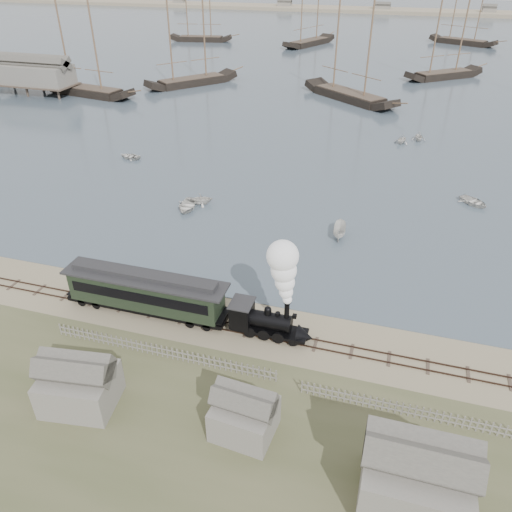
# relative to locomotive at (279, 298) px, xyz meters

# --- Properties ---
(ground) EXTENTS (600.00, 600.00, 0.00)m
(ground) POSITION_rel_locomotive_xyz_m (-1.76, 2.00, -4.08)
(ground) COLOR tan
(ground) RESTS_ON ground
(harbor_water) EXTENTS (600.00, 336.00, 0.06)m
(harbor_water) POSITION_rel_locomotive_xyz_m (-1.76, 172.00, -4.05)
(harbor_water) COLOR #42515F
(harbor_water) RESTS_ON ground
(rail_track) EXTENTS (120.00, 1.80, 0.16)m
(rail_track) POSITION_rel_locomotive_xyz_m (-1.76, 0.00, -4.04)
(rail_track) COLOR #35251D
(rail_track) RESTS_ON ground
(picket_fence_west) EXTENTS (19.00, 0.10, 1.20)m
(picket_fence_west) POSITION_rel_locomotive_xyz_m (-8.26, -5.00, -4.08)
(picket_fence_west) COLOR gray
(picket_fence_west) RESTS_ON ground
(picket_fence_east) EXTENTS (15.00, 0.10, 1.20)m
(picket_fence_east) POSITION_rel_locomotive_xyz_m (10.74, -5.50, -4.08)
(picket_fence_east) COLOR gray
(picket_fence_east) RESTS_ON ground
(shed_left) EXTENTS (5.00, 4.00, 4.10)m
(shed_left) POSITION_rel_locomotive_xyz_m (-11.76, -11.00, -4.08)
(shed_left) COLOR gray
(shed_left) RESTS_ON ground
(shed_mid) EXTENTS (4.00, 3.50, 3.60)m
(shed_mid) POSITION_rel_locomotive_xyz_m (0.24, -10.00, -4.08)
(shed_mid) COLOR gray
(shed_mid) RESTS_ON ground
(shed_right) EXTENTS (6.00, 5.00, 5.10)m
(shed_right) POSITION_rel_locomotive_xyz_m (11.24, -12.00, -4.08)
(shed_right) COLOR gray
(shed_right) RESTS_ON ground
(far_spit) EXTENTS (500.00, 20.00, 1.80)m
(far_spit) POSITION_rel_locomotive_xyz_m (-1.76, 252.00, -4.08)
(far_spit) COLOR tan
(far_spit) RESTS_ON ground
(locomotive) EXTENTS (7.08, 2.64, 8.82)m
(locomotive) POSITION_rel_locomotive_xyz_m (0.00, 0.00, 0.00)
(locomotive) COLOR black
(locomotive) RESTS_ON ground
(passenger_coach) EXTENTS (15.02, 2.90, 3.65)m
(passenger_coach) POSITION_rel_locomotive_xyz_m (-12.12, 0.00, -1.79)
(passenger_coach) COLOR black
(passenger_coach) RESTS_ON ground
(beached_dinghy) EXTENTS (3.29, 4.00, 0.72)m
(beached_dinghy) POSITION_rel_locomotive_xyz_m (-17.29, 2.11, -3.72)
(beached_dinghy) COLOR silver
(beached_dinghy) RESTS_ON ground
(rowboat_0) EXTENTS (4.75, 3.67, 0.91)m
(rowboat_0) POSITION_rel_locomotive_xyz_m (-17.02, 20.20, -3.57)
(rowboat_0) COLOR silver
(rowboat_0) RESTS_ON harbor_water
(rowboat_1) EXTENTS (3.33, 3.56, 1.52)m
(rowboat_1) POSITION_rel_locomotive_xyz_m (-15.80, 21.99, -3.26)
(rowboat_1) COLOR silver
(rowboat_1) RESTS_ON harbor_water
(rowboat_2) EXTENTS (3.69, 1.60, 1.39)m
(rowboat_2) POSITION_rel_locomotive_xyz_m (2.34, 18.64, -3.32)
(rowboat_2) COLOR silver
(rowboat_2) RESTS_ON harbor_water
(rowboat_3) EXTENTS (4.71, 4.75, 0.81)m
(rowboat_3) POSITION_rel_locomotive_xyz_m (17.61, 31.88, -3.62)
(rowboat_3) COLOR silver
(rowboat_3) RESTS_ON harbor_water
(rowboat_6) EXTENTS (3.02, 3.85, 0.72)m
(rowboat_6) POSITION_rel_locomotive_xyz_m (-32.61, 33.90, -3.66)
(rowboat_6) COLOR silver
(rowboat_6) RESTS_ON harbor_water
(rowboat_7) EXTENTS (3.17, 2.86, 1.48)m
(rowboat_7) POSITION_rel_locomotive_xyz_m (10.31, 55.49, -3.28)
(rowboat_7) COLOR silver
(rowboat_7) RESTS_ON harbor_water
(rowboat_8) EXTENTS (3.48, 3.28, 1.46)m
(rowboat_8) POSITION_rel_locomotive_xyz_m (7.62, 53.21, -3.29)
(rowboat_8) COLOR silver
(rowboat_8) RESTS_ON harbor_water
(schooner_0) EXTENTS (23.62, 9.29, 20.00)m
(schooner_0) POSITION_rel_locomotive_xyz_m (-60.64, 66.25, 5.98)
(schooner_0) COLOR black
(schooner_0) RESTS_ON harbor_water
(schooner_1) EXTENTS (18.33, 21.15, 20.00)m
(schooner_1) POSITION_rel_locomotive_xyz_m (-42.30, 81.59, 5.98)
(schooner_1) COLOR black
(schooner_1) RESTS_ON harbor_water
(schooner_2) EXTENTS (22.66, 19.65, 20.00)m
(schooner_2) POSITION_rel_locomotive_xyz_m (-4.60, 78.86, 5.98)
(schooner_2) COLOR black
(schooner_2) RESTS_ON harbor_water
(schooner_3) EXTENTS (19.46, 17.29, 20.00)m
(schooner_3) POSITION_rel_locomotive_xyz_m (15.19, 106.11, 5.98)
(schooner_3) COLOR black
(schooner_3) RESTS_ON harbor_water
(schooner_6) EXTENTS (21.66, 8.41, 20.00)m
(schooner_6) POSITION_rel_locomotive_xyz_m (-64.47, 142.07, 5.98)
(schooner_6) COLOR black
(schooner_6) RESTS_ON harbor_water
(schooner_7) EXTENTS (14.46, 24.42, 20.00)m
(schooner_7) POSITION_rel_locomotive_xyz_m (-26.83, 145.04, 5.98)
(schooner_7) COLOR black
(schooner_7) RESTS_ON harbor_water
(schooner_8) EXTENTS (22.18, 14.23, 20.00)m
(schooner_8) POSITION_rel_locomotive_xyz_m (22.30, 161.47, 5.98)
(schooner_8) COLOR black
(schooner_8) RESTS_ON harbor_water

